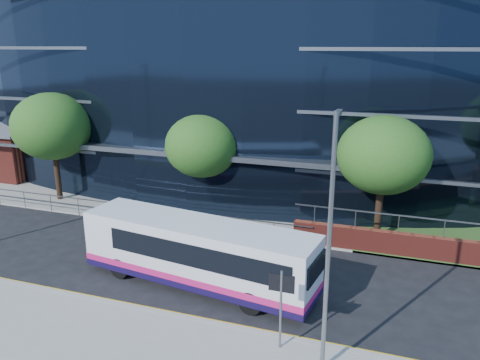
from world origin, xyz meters
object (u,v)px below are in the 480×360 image
at_px(tree_far_c, 383,155).
at_px(city_bus, 199,253).
at_px(tree_far_a, 52,127).
at_px(streetlight_east, 329,240).
at_px(street_sign, 281,293).
at_px(brick_pavilion, 2,148).
at_px(tree_far_b, 202,146).

distance_m(tree_far_c, city_bus, 10.48).
distance_m(tree_far_a, tree_far_c, 20.00).
bearing_deg(tree_far_a, city_bus, -29.14).
bearing_deg(city_bus, tree_far_a, 158.76).
distance_m(streetlight_east, city_bus, 7.56).
relative_size(street_sign, city_bus, 0.27).
distance_m(brick_pavilion, tree_far_b, 19.55).
distance_m(brick_pavilion, tree_far_a, 10.48).
bearing_deg(tree_far_a, tree_far_c, 0.00).
height_order(brick_pavilion, city_bus, brick_pavilion).
relative_size(tree_far_c, streetlight_east, 0.81).
relative_size(brick_pavilion, street_sign, 3.07).
relative_size(tree_far_a, streetlight_east, 0.87).
bearing_deg(brick_pavilion, streetlight_east, -29.24).
bearing_deg(tree_far_b, tree_far_a, -177.14).
bearing_deg(brick_pavilion, tree_far_a, -26.55).
bearing_deg(streetlight_east, tree_far_c, 84.89).
distance_m(tree_far_a, streetlight_east, 22.05).
bearing_deg(tree_far_b, streetlight_east, -52.37).
bearing_deg(tree_far_c, tree_far_a, 180.00).
xyz_separation_m(tree_far_a, tree_far_c, (20.00, 0.00, -0.33)).
distance_m(street_sign, city_bus, 5.43).
distance_m(tree_far_c, streetlight_east, 11.22).
distance_m(brick_pavilion, streetlight_east, 32.19).
bearing_deg(streetlight_east, brick_pavilion, 150.76).
height_order(brick_pavilion, streetlight_east, streetlight_east).
xyz_separation_m(street_sign, tree_far_a, (-17.50, 10.59, 2.71)).
xyz_separation_m(brick_pavilion, city_bus, (22.19, -11.85, -0.46)).
xyz_separation_m(brick_pavilion, tree_far_a, (9.00, -4.50, 2.92)).
relative_size(tree_far_c, city_bus, 0.62).
bearing_deg(tree_far_c, city_bus, -132.78).
distance_m(street_sign, tree_far_a, 20.63).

